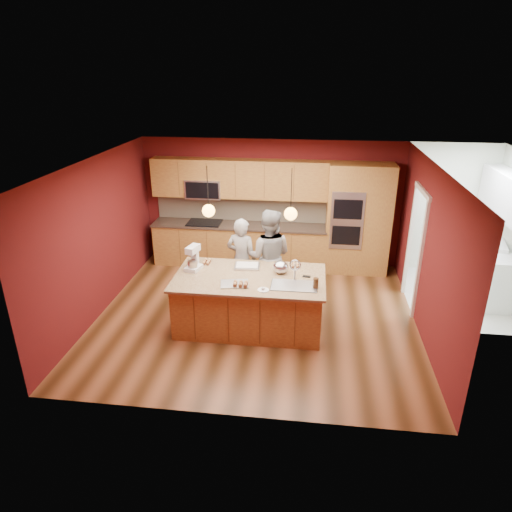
# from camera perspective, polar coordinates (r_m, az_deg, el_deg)

# --- Properties ---
(floor) EXTENTS (5.50, 5.50, 0.00)m
(floor) POSITION_cam_1_polar(r_m,az_deg,el_deg) (8.13, 0.01, -7.48)
(floor) COLOR #422711
(floor) RESTS_ON ground
(ceiling) EXTENTS (5.50, 5.50, 0.00)m
(ceiling) POSITION_cam_1_polar(r_m,az_deg,el_deg) (7.16, 0.01, 11.55)
(ceiling) COLOR white
(ceiling) RESTS_ON ground
(wall_back) EXTENTS (5.50, 0.00, 5.50)m
(wall_back) POSITION_cam_1_polar(r_m,az_deg,el_deg) (9.89, 1.83, 6.66)
(wall_back) COLOR #551213
(wall_back) RESTS_ON ground
(wall_front) EXTENTS (5.50, 0.00, 5.50)m
(wall_front) POSITION_cam_1_polar(r_m,az_deg,el_deg) (5.31, -3.41, -8.36)
(wall_front) COLOR #551213
(wall_front) RESTS_ON ground
(wall_left) EXTENTS (0.00, 5.00, 5.00)m
(wall_left) POSITION_cam_1_polar(r_m,az_deg,el_deg) (8.32, -19.15, 2.21)
(wall_left) COLOR #551213
(wall_left) RESTS_ON ground
(wall_right) EXTENTS (0.00, 5.00, 5.00)m
(wall_right) POSITION_cam_1_polar(r_m,az_deg,el_deg) (7.72, 20.72, 0.40)
(wall_right) COLOR #551213
(wall_right) RESTS_ON ground
(cabinet_run) EXTENTS (3.74, 0.64, 2.30)m
(cabinet_run) POSITION_cam_1_polar(r_m,az_deg,el_deg) (9.85, -2.29, 4.35)
(cabinet_run) COLOR brown
(cabinet_run) RESTS_ON floor
(oven_column) EXTENTS (1.30, 0.62, 2.30)m
(oven_column) POSITION_cam_1_polar(r_m,az_deg,el_deg) (9.67, 12.63, 4.49)
(oven_column) COLOR brown
(oven_column) RESTS_ON floor
(doorway_trim) EXTENTS (0.08, 1.11, 2.20)m
(doorway_trim) POSITION_cam_1_polar(r_m,az_deg,el_deg) (8.54, 19.20, 0.57)
(doorway_trim) COLOR white
(doorway_trim) RESTS_ON wall_right
(pendant_left) EXTENTS (0.20, 0.20, 0.80)m
(pendant_left) POSITION_cam_1_polar(r_m,az_deg,el_deg) (7.16, -5.95, 5.68)
(pendant_left) COLOR black
(pendant_left) RESTS_ON ceiling
(pendant_right) EXTENTS (0.20, 0.20, 0.80)m
(pendant_right) POSITION_cam_1_polar(r_m,az_deg,el_deg) (6.99, 4.35, 5.31)
(pendant_right) COLOR black
(pendant_right) RESTS_ON ceiling
(island) EXTENTS (2.46, 1.38, 1.28)m
(island) POSITION_cam_1_polar(r_m,az_deg,el_deg) (7.64, -0.68, -5.60)
(island) COLOR brown
(island) RESTS_ON floor
(person_left) EXTENTS (0.65, 0.50, 1.58)m
(person_left) POSITION_cam_1_polar(r_m,az_deg,el_deg) (8.38, -1.81, -0.45)
(person_left) COLOR black
(person_left) RESTS_ON floor
(person_right) EXTENTS (0.89, 0.71, 1.77)m
(person_right) POSITION_cam_1_polar(r_m,az_deg,el_deg) (8.28, 1.59, -0.04)
(person_right) COLOR slate
(person_right) RESTS_ON floor
(stand_mixer) EXTENTS (0.29, 0.35, 0.42)m
(stand_mixer) POSITION_cam_1_polar(r_m,az_deg,el_deg) (7.70, -7.84, -0.43)
(stand_mixer) COLOR silver
(stand_mixer) RESTS_ON island
(sheet_cake) EXTENTS (0.44, 0.34, 0.05)m
(sheet_cake) POSITION_cam_1_polar(r_m,az_deg,el_deg) (7.78, -1.11, -1.26)
(sheet_cake) COLOR silver
(sheet_cake) RESTS_ON island
(cooling_rack) EXTENTS (0.49, 0.39, 0.02)m
(cooling_rack) POSITION_cam_1_polar(r_m,az_deg,el_deg) (7.19, -2.70, -3.49)
(cooling_rack) COLOR #BABEC2
(cooling_rack) RESTS_ON island
(mixing_bowl) EXTENTS (0.26, 0.26, 0.22)m
(mixing_bowl) POSITION_cam_1_polar(r_m,az_deg,el_deg) (7.54, 3.09, -1.41)
(mixing_bowl) COLOR silver
(mixing_bowl) RESTS_ON island
(plate) EXTENTS (0.18, 0.18, 0.01)m
(plate) POSITION_cam_1_polar(r_m,az_deg,el_deg) (7.00, 0.91, -4.27)
(plate) COLOR white
(plate) RESTS_ON island
(tumbler) EXTENTS (0.08, 0.08, 0.17)m
(tumbler) POSITION_cam_1_polar(r_m,az_deg,el_deg) (7.10, 7.47, -3.39)
(tumbler) COLOR #3B2513
(tumbler) RESTS_ON island
(phone) EXTENTS (0.14, 0.09, 0.01)m
(phone) POSITION_cam_1_polar(r_m,az_deg,el_deg) (7.48, 6.34, -2.56)
(phone) COLOR black
(phone) RESTS_ON island
(cupcakes_left) EXTENTS (0.14, 0.21, 0.06)m
(cupcakes_left) POSITION_cam_1_polar(r_m,az_deg,el_deg) (7.97, -6.20, -0.71)
(cupcakes_left) COLOR tan
(cupcakes_left) RESTS_ON island
(cupcakes_rack) EXTENTS (0.24, 0.16, 0.07)m
(cupcakes_rack) POSITION_cam_1_polar(r_m,az_deg,el_deg) (7.09, -1.95, -3.49)
(cupcakes_rack) COLOR tan
(cupcakes_rack) RESTS_ON island
(cupcakes_right) EXTENTS (0.14, 0.21, 0.06)m
(cupcakes_right) POSITION_cam_1_polar(r_m,az_deg,el_deg) (7.83, 4.99, -1.11)
(cupcakes_right) COLOR tan
(cupcakes_right) RESTS_ON island
(washer) EXTENTS (0.62, 0.64, 0.97)m
(washer) POSITION_cam_1_polar(r_m,az_deg,el_deg) (9.24, 27.60, -2.99)
(washer) COLOR silver
(washer) RESTS_ON floor
(dryer) EXTENTS (0.77, 0.78, 1.04)m
(dryer) POSITION_cam_1_polar(r_m,az_deg,el_deg) (9.72, 26.40, -1.29)
(dryer) COLOR silver
(dryer) RESTS_ON floor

